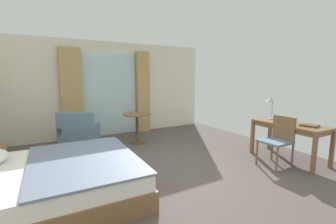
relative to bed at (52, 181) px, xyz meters
The scene contains 12 objects.
ground 1.73m from the bed, ahead, with size 6.18×7.06×0.10m, color #564C47.
wall_back 3.74m from the bed, 61.79° to the left, with size 5.78×0.12×2.55m, color silver.
balcony_glass_door 3.61m from the bed, 61.78° to the left, with size 1.50×0.02×2.25m, color silver.
curtain_panel_left 3.20m from the bed, 77.05° to the left, with size 0.51×0.10×2.32m, color tan.
curtain_panel_right 4.08m from the bed, 48.67° to the left, with size 0.37×0.10×2.32m, color tan.
bed is the anchor object (origin of this frame).
writing_desk 4.16m from the bed, ahead, with size 0.65×1.34×0.73m.
desk_chair 3.74m from the bed, 10.60° to the right, with size 0.48×0.46×0.90m.
desk_lamp 4.25m from the bed, ahead, with size 0.16×0.19×0.46m.
closed_book 4.27m from the bed, 13.09° to the right, with size 0.20×0.27×0.03m, color brown.
armchair_by_window 2.18m from the bed, 71.99° to the left, with size 0.97×0.97×0.88m.
round_cafe_table 2.80m from the bed, 44.36° to the left, with size 0.68×0.68×0.73m.
Camera 1 is at (-1.79, -3.08, 1.60)m, focal length 24.44 mm.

